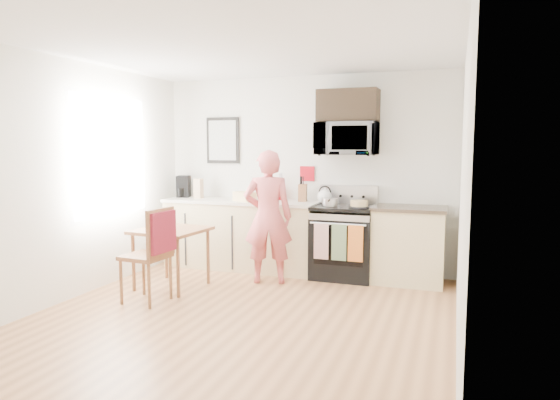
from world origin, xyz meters
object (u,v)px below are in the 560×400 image
(range, at_px, (344,244))
(chair, at_px, (156,242))
(person, at_px, (268,217))
(dining_table, at_px, (171,236))
(cake, at_px, (359,204))
(microwave, at_px, (347,139))

(range, relative_size, chair, 1.13)
(range, distance_m, person, 1.06)
(person, distance_m, dining_table, 1.17)
(range, bearing_deg, person, -146.66)
(person, xyz_separation_m, cake, (1.04, 0.41, 0.15))
(microwave, xyz_separation_m, dining_table, (-1.82, -1.23, -1.14))
(person, bearing_deg, chair, 36.62)
(dining_table, relative_size, chair, 0.73)
(range, xyz_separation_m, person, (-0.82, -0.54, 0.38))
(cake, bearing_deg, range, 147.62)
(chair, distance_m, cake, 2.45)
(range, relative_size, cake, 4.48)
(range, distance_m, chair, 2.38)
(microwave, distance_m, cake, 0.86)
(range, height_order, cake, range)
(range, height_order, dining_table, range)
(person, xyz_separation_m, chair, (-0.82, -1.17, -0.15))
(dining_table, bearing_deg, chair, -72.61)
(cake, bearing_deg, chair, -139.66)
(cake, bearing_deg, microwave, 131.69)
(dining_table, bearing_deg, microwave, 33.94)
(microwave, bearing_deg, range, -89.94)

